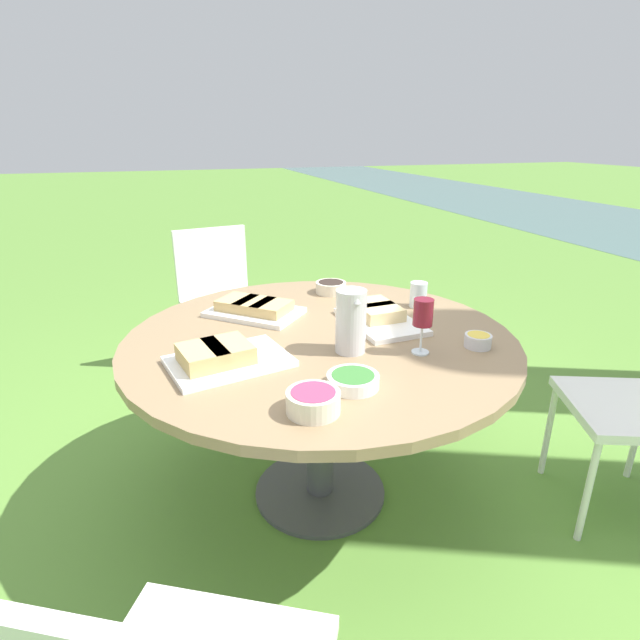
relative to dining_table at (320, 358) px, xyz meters
name	(u,v)px	position (x,y,z in m)	size (l,w,h in m)	color
ground_plane	(320,492)	(0.00, 0.00, -0.62)	(40.00, 40.00, 0.00)	#5B8C38
dining_table	(320,358)	(0.00, 0.00, 0.00)	(1.44, 1.44, 0.72)	#4C4C51
chair_far_back	(219,291)	(-1.30, -0.22, -0.10)	(0.49, 0.50, 0.89)	white
water_pitcher	(351,321)	(0.17, 0.05, 0.20)	(0.11, 0.10, 0.22)	silver
wine_glass	(423,315)	(0.26, 0.28, 0.23)	(0.07, 0.07, 0.19)	silver
platter_bread_main	(254,308)	(-0.30, -0.19, 0.12)	(0.42, 0.43, 0.06)	white
platter_charcuterie	(222,357)	(0.15, -0.38, 0.12)	(0.33, 0.42, 0.08)	white
platter_sandwich_side	(378,315)	(-0.06, 0.26, 0.12)	(0.39, 0.26, 0.07)	white
bowl_fries	(478,340)	(0.28, 0.49, 0.12)	(0.09, 0.09, 0.05)	silver
bowl_salad	(353,380)	(0.41, -0.03, 0.11)	(0.16, 0.16, 0.04)	white
bowl_olives	(331,287)	(-0.48, 0.21, 0.12)	(0.14, 0.14, 0.05)	beige
bowl_dip_red	(313,401)	(0.51, -0.19, 0.13)	(0.15, 0.15, 0.06)	beige
cup_water_near	(418,295)	(-0.18, 0.50, 0.15)	(0.07, 0.07, 0.11)	silver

